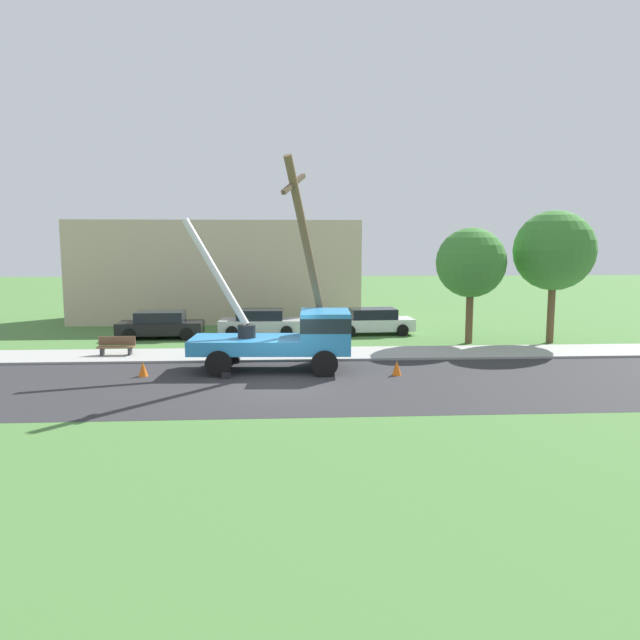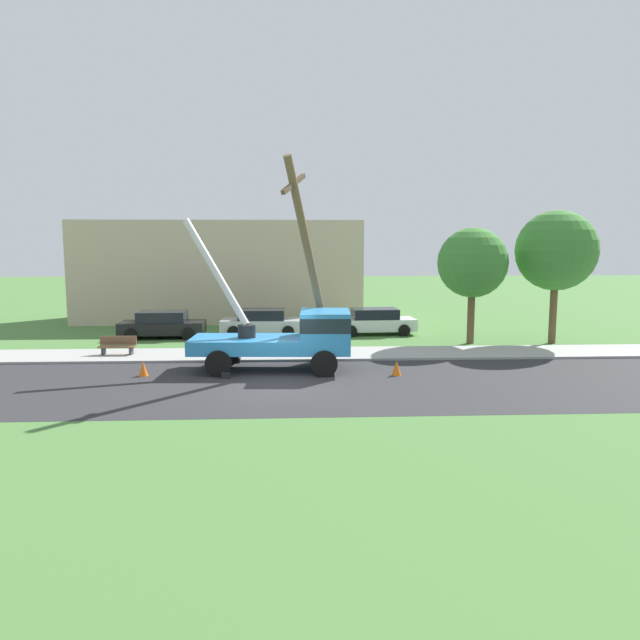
{
  "view_description": "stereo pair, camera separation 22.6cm",
  "coord_description": "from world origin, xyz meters",
  "px_view_note": "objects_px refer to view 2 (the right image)",
  "views": [
    {
      "loc": [
        0.2,
        -20.37,
        4.93
      ],
      "look_at": [
        1.56,
        2.51,
        1.98
      ],
      "focal_mm": 32.98,
      "sensor_mm": 36.0,
      "label": 1
    },
    {
      "loc": [
        0.43,
        -20.38,
        4.93
      ],
      "look_at": [
        1.56,
        2.51,
        1.98
      ],
      "focal_mm": 32.98,
      "sensor_mm": 36.0,
      "label": 2
    }
  ],
  "objects_px": {
    "parked_sedan_silver": "(262,322)",
    "roadside_tree_far": "(556,251)",
    "parked_sedan_black": "(163,325)",
    "park_bench": "(118,346)",
    "leaning_utility_pole": "(311,262)",
    "traffic_cone_ahead": "(397,368)",
    "traffic_cone_behind": "(143,369)",
    "utility_truck": "(292,335)",
    "parked_sedan_white": "(375,321)",
    "roadside_tree_near": "(473,263)"
  },
  "relations": [
    {
      "from": "parked_sedan_silver",
      "to": "roadside_tree_far",
      "type": "height_order",
      "value": "roadside_tree_far"
    },
    {
      "from": "parked_sedan_black",
      "to": "park_bench",
      "type": "distance_m",
      "value": 5.28
    },
    {
      "from": "leaning_utility_pole",
      "to": "parked_sedan_silver",
      "type": "bearing_deg",
      "value": 105.82
    },
    {
      "from": "traffic_cone_ahead",
      "to": "parked_sedan_silver",
      "type": "height_order",
      "value": "parked_sedan_silver"
    },
    {
      "from": "traffic_cone_behind",
      "to": "parked_sedan_silver",
      "type": "distance_m",
      "value": 10.65
    },
    {
      "from": "utility_truck",
      "to": "traffic_cone_behind",
      "type": "bearing_deg",
      "value": -171.82
    },
    {
      "from": "traffic_cone_ahead",
      "to": "parked_sedan_white",
      "type": "height_order",
      "value": "parked_sedan_white"
    },
    {
      "from": "parked_sedan_silver",
      "to": "park_bench",
      "type": "relative_size",
      "value": 2.78
    },
    {
      "from": "parked_sedan_silver",
      "to": "park_bench",
      "type": "bearing_deg",
      "value": -136.01
    },
    {
      "from": "traffic_cone_behind",
      "to": "roadside_tree_far",
      "type": "bearing_deg",
      "value": 19.21
    },
    {
      "from": "parked_sedan_black",
      "to": "roadside_tree_far",
      "type": "distance_m",
      "value": 20.46
    },
    {
      "from": "utility_truck",
      "to": "roadside_tree_near",
      "type": "xyz_separation_m",
      "value": [
        8.94,
        5.84,
        2.6
      ]
    },
    {
      "from": "leaning_utility_pole",
      "to": "parked_sedan_black",
      "type": "bearing_deg",
      "value": 134.5
    },
    {
      "from": "traffic_cone_ahead",
      "to": "traffic_cone_behind",
      "type": "relative_size",
      "value": 1.0
    },
    {
      "from": "leaning_utility_pole",
      "to": "roadside_tree_near",
      "type": "relative_size",
      "value": 1.44
    },
    {
      "from": "leaning_utility_pole",
      "to": "parked_sedan_black",
      "type": "distance_m",
      "value": 11.4
    },
    {
      "from": "traffic_cone_ahead",
      "to": "parked_sedan_white",
      "type": "bearing_deg",
      "value": 86.48
    },
    {
      "from": "parked_sedan_white",
      "to": "roadside_tree_near",
      "type": "distance_m",
      "value": 6.38
    },
    {
      "from": "leaning_utility_pole",
      "to": "roadside_tree_near",
      "type": "distance_m",
      "value": 9.7
    },
    {
      "from": "traffic_cone_behind",
      "to": "parked_sedan_silver",
      "type": "height_order",
      "value": "parked_sedan_silver"
    },
    {
      "from": "parked_sedan_black",
      "to": "roadside_tree_near",
      "type": "bearing_deg",
      "value": -9.16
    },
    {
      "from": "utility_truck",
      "to": "leaning_utility_pole",
      "type": "distance_m",
      "value": 2.98
    },
    {
      "from": "roadside_tree_near",
      "to": "parked_sedan_silver",
      "type": "bearing_deg",
      "value": 163.08
    },
    {
      "from": "parked_sedan_black",
      "to": "roadside_tree_far",
      "type": "bearing_deg",
      "value": -7.68
    },
    {
      "from": "parked_sedan_silver",
      "to": "roadside_tree_near",
      "type": "height_order",
      "value": "roadside_tree_near"
    },
    {
      "from": "traffic_cone_ahead",
      "to": "parked_sedan_silver",
      "type": "xyz_separation_m",
      "value": [
        -5.57,
        10.25,
        0.43
      ]
    },
    {
      "from": "park_bench",
      "to": "parked_sedan_black",
      "type": "bearing_deg",
      "value": 80.62
    },
    {
      "from": "parked_sedan_white",
      "to": "roadside_tree_far",
      "type": "height_order",
      "value": "roadside_tree_far"
    },
    {
      "from": "leaning_utility_pole",
      "to": "roadside_tree_near",
      "type": "bearing_deg",
      "value": 32.39
    },
    {
      "from": "roadside_tree_near",
      "to": "roadside_tree_far",
      "type": "xyz_separation_m",
      "value": [
        4.12,
        -0.14,
        0.59
      ]
    },
    {
      "from": "leaning_utility_pole",
      "to": "traffic_cone_behind",
      "type": "height_order",
      "value": "leaning_utility_pole"
    },
    {
      "from": "utility_truck",
      "to": "traffic_cone_ahead",
      "type": "relative_size",
      "value": 12.06
    },
    {
      "from": "parked_sedan_black",
      "to": "leaning_utility_pole",
      "type": "bearing_deg",
      "value": -45.5
    },
    {
      "from": "parked_sedan_black",
      "to": "roadside_tree_near",
      "type": "xyz_separation_m",
      "value": [
        15.79,
        -2.55,
        3.3
      ]
    },
    {
      "from": "parked_sedan_black",
      "to": "traffic_cone_behind",
      "type": "bearing_deg",
      "value": -82.37
    },
    {
      "from": "utility_truck",
      "to": "traffic_cone_behind",
      "type": "relative_size",
      "value": 12.06
    },
    {
      "from": "parked_sedan_black",
      "to": "parked_sedan_silver",
      "type": "distance_m",
      "value": 5.27
    },
    {
      "from": "utility_truck",
      "to": "roadside_tree_near",
      "type": "distance_m",
      "value": 10.99
    },
    {
      "from": "leaning_utility_pole",
      "to": "parked_sedan_silver",
      "type": "height_order",
      "value": "leaning_utility_pole"
    },
    {
      "from": "leaning_utility_pole",
      "to": "traffic_cone_ahead",
      "type": "relative_size",
      "value": 14.78
    },
    {
      "from": "traffic_cone_behind",
      "to": "park_bench",
      "type": "distance_m",
      "value": 4.51
    },
    {
      "from": "utility_truck",
      "to": "leaning_utility_pole",
      "type": "relative_size",
      "value": 0.82
    },
    {
      "from": "leaning_utility_pole",
      "to": "roadside_tree_far",
      "type": "bearing_deg",
      "value": 22.33
    },
    {
      "from": "leaning_utility_pole",
      "to": "park_bench",
      "type": "distance_m",
      "value": 9.6
    },
    {
      "from": "traffic_cone_ahead",
      "to": "park_bench",
      "type": "height_order",
      "value": "park_bench"
    },
    {
      "from": "utility_truck",
      "to": "parked_sedan_silver",
      "type": "xyz_separation_m",
      "value": [
        -1.63,
        9.05,
        -0.7
      ]
    },
    {
      "from": "parked_sedan_silver",
      "to": "roadside_tree_near",
      "type": "xyz_separation_m",
      "value": [
        10.57,
        -3.22,
        3.3
      ]
    },
    {
      "from": "parked_sedan_silver",
      "to": "traffic_cone_behind",
      "type": "bearing_deg",
      "value": -112.04
    },
    {
      "from": "leaning_utility_pole",
      "to": "utility_truck",
      "type": "bearing_deg",
      "value": -139.35
    },
    {
      "from": "traffic_cone_behind",
      "to": "roadside_tree_near",
      "type": "bearing_deg",
      "value": 24.54
    }
  ]
}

